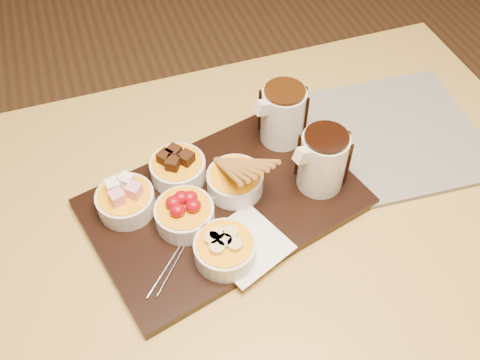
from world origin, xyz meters
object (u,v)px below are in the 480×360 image
object	(u,v)px
dining_table	(248,240)
newspaper	(378,138)
serving_board	(224,203)
bowl_strawberries	(185,215)
pitcher_milk_chocolate	(283,116)
pitcher_dark_chocolate	(323,161)

from	to	relation	value
dining_table	newspaper	world-z (taller)	newspaper
dining_table	serving_board	world-z (taller)	serving_board
newspaper	dining_table	bearing A→B (deg)	-161.04
bowl_strawberries	serving_board	bearing A→B (deg)	17.77
bowl_strawberries	newspaper	world-z (taller)	bowl_strawberries
bowl_strawberries	pitcher_milk_chocolate	xyz separation A→B (m)	(0.23, 0.14, 0.04)
serving_board	newspaper	distance (m)	0.34
dining_table	pitcher_dark_chocolate	xyz separation A→B (m)	(0.14, 0.00, 0.17)
newspaper	bowl_strawberries	bearing A→B (deg)	-164.54
pitcher_dark_chocolate	pitcher_milk_chocolate	size ratio (longest dim) A/B	1.00
serving_board	pitcher_milk_chocolate	xyz separation A→B (m)	(0.15, 0.11, 0.07)
pitcher_dark_chocolate	newspaper	size ratio (longest dim) A/B	0.28
pitcher_dark_chocolate	newspaper	distance (m)	0.19
serving_board	newspaper	xyz separation A→B (m)	(0.34, 0.06, -0.00)
dining_table	serving_board	size ratio (longest dim) A/B	2.61
pitcher_dark_chocolate	newspaper	xyz separation A→B (m)	(0.16, 0.08, -0.07)
bowl_strawberries	dining_table	bearing A→B (deg)	1.74
dining_table	pitcher_dark_chocolate	bearing A→B (deg)	1.38
dining_table	pitcher_milk_chocolate	world-z (taller)	pitcher_milk_chocolate
newspaper	serving_board	bearing A→B (deg)	-166.06
serving_board	pitcher_milk_chocolate	distance (m)	0.20
pitcher_dark_chocolate	pitcher_milk_chocolate	xyz separation A→B (m)	(-0.02, 0.13, 0.00)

